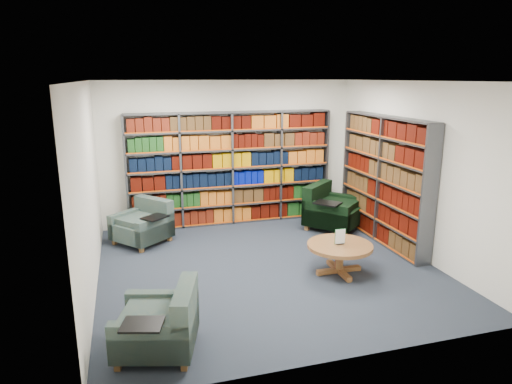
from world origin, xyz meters
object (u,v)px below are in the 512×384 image
object	(u,v)px
chair_green_right	(329,211)
chair_teal_front	(164,326)
coffee_table	(340,250)
chair_teal_left	(145,225)

from	to	relation	value
chair_green_right	chair_teal_front	distance (m)	4.78
chair_teal_front	coffee_table	xyz separation A→B (m)	(2.69, 1.31, 0.07)
chair_teal_front	coffee_table	distance (m)	2.99
chair_green_right	coffee_table	distance (m)	2.13
chair_green_right	coffee_table	xyz separation A→B (m)	(-0.77, -1.99, 0.02)
chair_green_right	chair_teal_front	bearing A→B (deg)	-136.40
chair_teal_left	coffee_table	distance (m)	3.49
chair_teal_left	chair_teal_front	distance (m)	3.51
chair_teal_left	coffee_table	size ratio (longest dim) A/B	1.19
chair_teal_front	coffee_table	bearing A→B (deg)	25.89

